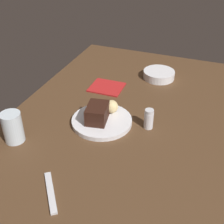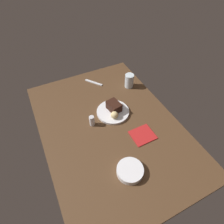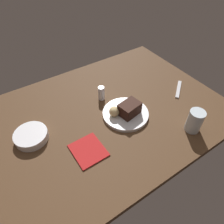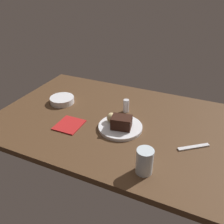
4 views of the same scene
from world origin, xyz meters
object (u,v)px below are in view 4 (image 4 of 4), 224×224
(water_glass, at_px, (145,161))
(side_bowl, at_px, (62,100))
(dessert_plate, at_px, (120,127))
(salt_shaker, at_px, (126,106))
(folded_napkin, at_px, (69,125))
(bread_roll, at_px, (111,117))
(dessert_spoon, at_px, (194,147))
(chocolate_cake_slice, at_px, (121,122))

(water_glass, height_order, side_bowl, water_glass)
(dessert_plate, bearing_deg, salt_shaker, -78.37)
(side_bowl, bearing_deg, folded_napkin, 132.28)
(dessert_plate, bearing_deg, side_bowl, -14.47)
(bread_roll, distance_m, dessert_spoon, 0.41)
(dessert_plate, distance_m, dessert_spoon, 0.36)
(side_bowl, bearing_deg, salt_shaker, -171.71)
(dessert_plate, relative_size, water_glass, 2.06)
(chocolate_cake_slice, bearing_deg, side_bowl, -15.71)
(side_bowl, xyz_separation_m, folded_napkin, (-0.17, 0.19, -0.01))
(dessert_plate, bearing_deg, water_glass, 129.82)
(salt_shaker, relative_size, folded_napkin, 0.54)
(side_bowl, distance_m, folded_napkin, 0.26)
(water_glass, relative_size, dessert_spoon, 0.71)
(salt_shaker, xyz_separation_m, dessert_spoon, (-0.39, 0.17, -0.03))
(salt_shaker, bearing_deg, dessert_plate, 101.63)
(water_glass, bearing_deg, folded_napkin, -19.15)
(chocolate_cake_slice, xyz_separation_m, folded_napkin, (0.26, 0.07, -0.04))
(salt_shaker, height_order, water_glass, water_glass)
(salt_shaker, bearing_deg, bread_roll, 81.70)
(folded_napkin, bearing_deg, chocolate_cake_slice, -165.31)
(salt_shaker, distance_m, folded_napkin, 0.33)
(salt_shaker, distance_m, water_glass, 0.46)
(dessert_spoon, bearing_deg, dessert_plate, -38.20)
(side_bowl, height_order, dessert_spoon, side_bowl)
(salt_shaker, bearing_deg, chocolate_cake_slice, 104.11)
(chocolate_cake_slice, xyz_separation_m, side_bowl, (0.43, -0.12, -0.03))
(water_glass, bearing_deg, side_bowl, -29.13)
(water_glass, relative_size, folded_napkin, 0.77)
(salt_shaker, bearing_deg, water_glass, 119.89)
(water_glass, relative_size, side_bowl, 0.75)
(bread_roll, bearing_deg, side_bowl, -14.15)
(dessert_plate, bearing_deg, folded_napkin, 18.00)
(bread_roll, xyz_separation_m, folded_napkin, (0.19, 0.10, -0.04))
(bread_roll, xyz_separation_m, water_glass, (-0.25, 0.25, 0.01))
(dessert_plate, height_order, side_bowl, side_bowl)
(water_glass, xyz_separation_m, side_bowl, (0.62, -0.34, -0.04))
(salt_shaker, relative_size, dessert_spoon, 0.50)
(chocolate_cake_slice, relative_size, side_bowl, 0.68)
(bread_roll, bearing_deg, salt_shaker, -98.30)
(dessert_plate, distance_m, bread_roll, 0.07)
(side_bowl, bearing_deg, bread_roll, 165.85)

